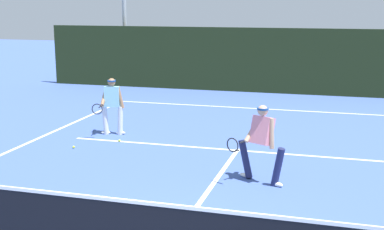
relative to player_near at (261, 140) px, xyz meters
name	(u,v)px	position (x,y,z in m)	size (l,w,h in m)	color
court_line_baseline_far	(267,109)	(-0.90, 7.55, -0.88)	(10.84, 0.10, 0.01)	white
court_line_service	(237,150)	(-0.90, 2.16, -0.88)	(8.84, 0.10, 0.01)	white
court_line_centre	(207,192)	(-0.90, -0.89, -0.88)	(0.10, 6.40, 0.01)	white
player_near	(261,140)	(0.00, 0.00, 0.00)	(1.18, 0.83, 1.61)	#1E234C
player_far	(112,104)	(-4.55, 2.83, -0.01)	(0.69, 0.91, 1.58)	silver
tennis_ball	(74,147)	(-4.91, 1.23, -0.85)	(0.07, 0.07, 0.07)	#D1E033
tennis_ball_extra	(119,141)	(-4.06, 2.13, -0.85)	(0.07, 0.07, 0.07)	#D1E033
back_fence_windscreen	(279,61)	(-0.90, 10.93, 0.44)	(20.16, 0.12, 2.63)	black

